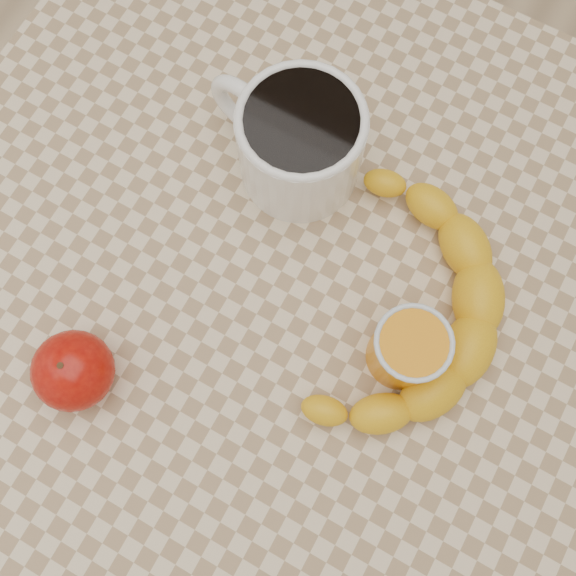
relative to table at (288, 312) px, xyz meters
The scene contains 6 objects.
ground 0.66m from the table, ahead, with size 3.00×3.00×0.00m, color tan.
table is the anchor object (origin of this frame).
coffee_mug 0.19m from the table, 115.15° to the left, with size 0.17×0.13×0.10m.
orange_juice_glass 0.18m from the table, ahead, with size 0.07×0.07×0.08m.
apple 0.24m from the table, 128.35° to the right, with size 0.09×0.09×0.07m.
banana 0.16m from the table, 16.78° to the left, with size 0.23×0.32×0.05m, color yellow, non-canonical shape.
Camera 1 is at (0.07, -0.13, 1.35)m, focal length 40.00 mm.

